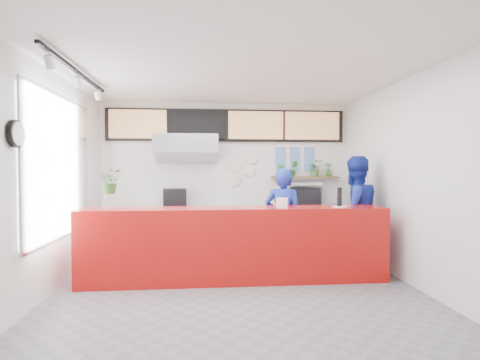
% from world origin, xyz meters
% --- Properties ---
extents(floor, '(5.00, 5.00, 0.00)m').
position_xyz_m(floor, '(0.00, 0.00, 0.00)').
color(floor, slate).
rests_on(floor, ground).
extents(ceiling, '(5.00, 5.00, 0.00)m').
position_xyz_m(ceiling, '(0.00, 0.00, 3.00)').
color(ceiling, silver).
extents(wall_back, '(5.00, 0.00, 5.00)m').
position_xyz_m(wall_back, '(0.00, 2.50, 1.50)').
color(wall_back, white).
rests_on(wall_back, ground).
extents(wall_left, '(0.00, 5.00, 5.00)m').
position_xyz_m(wall_left, '(-2.50, 0.00, 1.50)').
color(wall_left, white).
rests_on(wall_left, ground).
extents(wall_right, '(0.00, 5.00, 5.00)m').
position_xyz_m(wall_right, '(2.50, 0.00, 1.50)').
color(wall_right, white).
rests_on(wall_right, ground).
extents(service_counter, '(4.50, 0.60, 1.10)m').
position_xyz_m(service_counter, '(0.00, 0.40, 0.55)').
color(service_counter, '#AB0F0C').
rests_on(service_counter, ground).
extents(cream_band, '(5.00, 0.02, 0.80)m').
position_xyz_m(cream_band, '(0.00, 2.49, 2.60)').
color(cream_band, beige).
rests_on(cream_band, wall_back).
extents(prep_bench, '(1.80, 0.60, 0.90)m').
position_xyz_m(prep_bench, '(-0.80, 2.20, 0.45)').
color(prep_bench, '#B2B5BA').
rests_on(prep_bench, ground).
extents(panini_oven, '(0.47, 0.47, 0.39)m').
position_xyz_m(panini_oven, '(-1.04, 2.20, 1.10)').
color(panini_oven, black).
rests_on(panini_oven, prep_bench).
extents(extraction_hood, '(1.20, 0.70, 0.35)m').
position_xyz_m(extraction_hood, '(-0.80, 2.15, 2.15)').
color(extraction_hood, '#B2B5BA').
rests_on(extraction_hood, ceiling).
extents(hood_lip, '(1.20, 0.69, 0.31)m').
position_xyz_m(hood_lip, '(-0.80, 2.15, 1.95)').
color(hood_lip, '#B2B5BA').
rests_on(hood_lip, ceiling).
extents(right_bench, '(1.80, 0.60, 0.90)m').
position_xyz_m(right_bench, '(1.50, 2.20, 0.45)').
color(right_bench, '#B2B5BA').
rests_on(right_bench, ground).
extents(espresso_machine, '(0.72, 0.61, 0.39)m').
position_xyz_m(espresso_machine, '(1.56, 2.20, 1.10)').
color(espresso_machine, black).
rests_on(espresso_machine, right_bench).
extents(espresso_tray, '(0.70, 0.56, 0.06)m').
position_xyz_m(espresso_tray, '(1.56, 2.20, 1.38)').
color(espresso_tray, '#BABDC2').
rests_on(espresso_tray, espresso_machine).
extents(herb_shelf, '(1.40, 0.18, 0.04)m').
position_xyz_m(herb_shelf, '(1.60, 2.40, 1.50)').
color(herb_shelf, brown).
rests_on(herb_shelf, wall_back).
extents(menu_board_far_left, '(1.10, 0.10, 0.55)m').
position_xyz_m(menu_board_far_left, '(-1.75, 2.38, 2.55)').
color(menu_board_far_left, tan).
rests_on(menu_board_far_left, wall_back).
extents(menu_board_mid_left, '(1.10, 0.10, 0.55)m').
position_xyz_m(menu_board_mid_left, '(-0.59, 2.38, 2.55)').
color(menu_board_mid_left, black).
rests_on(menu_board_mid_left, wall_back).
extents(menu_board_mid_right, '(1.10, 0.10, 0.55)m').
position_xyz_m(menu_board_mid_right, '(0.57, 2.38, 2.55)').
color(menu_board_mid_right, tan).
rests_on(menu_board_mid_right, wall_back).
extents(menu_board_far_right, '(1.10, 0.10, 0.55)m').
position_xyz_m(menu_board_far_right, '(1.73, 2.38, 2.55)').
color(menu_board_far_right, tan).
rests_on(menu_board_far_right, wall_back).
extents(soffit, '(4.80, 0.04, 0.65)m').
position_xyz_m(soffit, '(0.00, 2.46, 2.55)').
color(soffit, black).
rests_on(soffit, wall_back).
extents(window_pane, '(0.04, 2.20, 1.90)m').
position_xyz_m(window_pane, '(-2.47, 0.30, 1.70)').
color(window_pane, silver).
rests_on(window_pane, wall_left).
extents(window_frame, '(0.03, 2.30, 2.00)m').
position_xyz_m(window_frame, '(-2.45, 0.30, 1.70)').
color(window_frame, '#B2B5BA').
rests_on(window_frame, wall_left).
extents(wall_clock_rim, '(0.05, 0.30, 0.30)m').
position_xyz_m(wall_clock_rim, '(-2.46, -0.90, 2.05)').
color(wall_clock_rim, black).
rests_on(wall_clock_rim, wall_left).
extents(wall_clock_face, '(0.02, 0.26, 0.26)m').
position_xyz_m(wall_clock_face, '(-2.43, -0.90, 2.05)').
color(wall_clock_face, white).
rests_on(wall_clock_face, wall_left).
extents(track_rail, '(0.05, 2.40, 0.04)m').
position_xyz_m(track_rail, '(-2.10, 0.00, 2.94)').
color(track_rail, black).
rests_on(track_rail, ceiling).
extents(dec_plate_a, '(0.24, 0.03, 0.24)m').
position_xyz_m(dec_plate_a, '(0.15, 2.47, 1.75)').
color(dec_plate_a, silver).
rests_on(dec_plate_a, wall_back).
extents(dec_plate_b, '(0.24, 0.03, 0.24)m').
position_xyz_m(dec_plate_b, '(0.45, 2.47, 1.65)').
color(dec_plate_b, silver).
rests_on(dec_plate_b, wall_back).
extents(dec_plate_c, '(0.24, 0.03, 0.24)m').
position_xyz_m(dec_plate_c, '(0.15, 2.47, 1.45)').
color(dec_plate_c, silver).
rests_on(dec_plate_c, wall_back).
extents(dec_plate_d, '(0.24, 0.03, 0.24)m').
position_xyz_m(dec_plate_d, '(0.50, 2.47, 1.90)').
color(dec_plate_d, silver).
rests_on(dec_plate_d, wall_back).
extents(photo_frame_a, '(0.20, 0.02, 0.25)m').
position_xyz_m(photo_frame_a, '(1.10, 2.48, 2.00)').
color(photo_frame_a, '#598CBF').
rests_on(photo_frame_a, wall_back).
extents(photo_frame_b, '(0.20, 0.02, 0.25)m').
position_xyz_m(photo_frame_b, '(1.40, 2.48, 2.00)').
color(photo_frame_b, '#598CBF').
rests_on(photo_frame_b, wall_back).
extents(photo_frame_c, '(0.20, 0.02, 0.25)m').
position_xyz_m(photo_frame_c, '(1.70, 2.48, 2.00)').
color(photo_frame_c, '#598CBF').
rests_on(photo_frame_c, wall_back).
extents(photo_frame_d, '(0.20, 0.02, 0.25)m').
position_xyz_m(photo_frame_d, '(1.10, 2.48, 1.75)').
color(photo_frame_d, '#598CBF').
rests_on(photo_frame_d, wall_back).
extents(photo_frame_e, '(0.20, 0.02, 0.25)m').
position_xyz_m(photo_frame_e, '(1.40, 2.48, 1.75)').
color(photo_frame_e, '#598CBF').
rests_on(photo_frame_e, wall_back).
extents(photo_frame_f, '(0.20, 0.02, 0.25)m').
position_xyz_m(photo_frame_f, '(1.70, 2.48, 1.75)').
color(photo_frame_f, '#598CBF').
rests_on(photo_frame_f, wall_back).
extents(staff_center, '(0.73, 0.62, 1.69)m').
position_xyz_m(staff_center, '(0.83, 0.89, 0.84)').
color(staff_center, navy).
rests_on(staff_center, ground).
extents(staff_right, '(1.06, 0.90, 1.89)m').
position_xyz_m(staff_right, '(2.05, 0.95, 0.94)').
color(staff_right, navy).
rests_on(staff_right, ground).
extents(herb_a, '(0.14, 0.10, 0.26)m').
position_xyz_m(herb_a, '(1.09, 2.40, 1.65)').
color(herb_a, '#356A25').
rests_on(herb_a, herb_shelf).
extents(herb_b, '(0.19, 0.16, 0.32)m').
position_xyz_m(herb_b, '(1.35, 2.40, 1.68)').
color(herb_b, '#356A25').
rests_on(herb_b, herb_shelf).
extents(herb_c, '(0.31, 0.27, 0.33)m').
position_xyz_m(herb_c, '(1.81, 2.40, 1.68)').
color(herb_c, '#356A25').
rests_on(herb_c, herb_shelf).
extents(herb_d, '(0.18, 0.16, 0.28)m').
position_xyz_m(herb_d, '(2.09, 2.40, 1.66)').
color(herb_d, '#356A25').
rests_on(herb_d, herb_shelf).
extents(glass_vase, '(0.23, 0.23, 0.22)m').
position_xyz_m(glass_vase, '(-1.78, 0.34, 1.21)').
color(glass_vase, white).
rests_on(glass_vase, service_counter).
extents(basil_vase, '(0.39, 0.36, 0.35)m').
position_xyz_m(basil_vase, '(-1.78, 0.34, 1.49)').
color(basil_vase, '#356A25').
rests_on(basil_vase, glass_vase).
extents(napkin_holder, '(0.19, 0.16, 0.14)m').
position_xyz_m(napkin_holder, '(0.69, 0.33, 1.17)').
color(napkin_holder, white).
rests_on(napkin_holder, service_counter).
extents(white_plate, '(0.22, 0.22, 0.02)m').
position_xyz_m(white_plate, '(1.56, 0.31, 1.11)').
color(white_plate, white).
rests_on(white_plate, service_counter).
extents(pepper_mill, '(0.08, 0.08, 0.28)m').
position_xyz_m(pepper_mill, '(1.56, 0.31, 1.26)').
color(pepper_mill, black).
rests_on(pepper_mill, white_plate).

